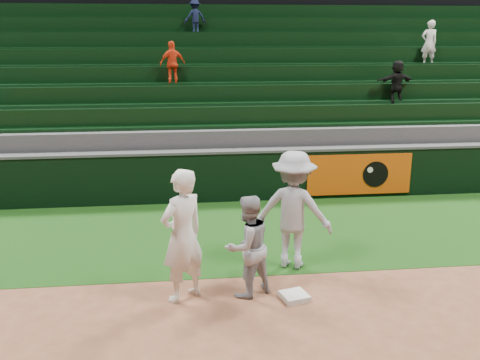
# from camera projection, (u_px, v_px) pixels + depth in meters

# --- Properties ---
(ground) EXTENTS (70.00, 70.00, 0.00)m
(ground) POSITION_uv_depth(u_px,v_px,m) (274.00, 302.00, 8.09)
(ground) COLOR brown
(ground) RESTS_ON ground
(foul_grass) EXTENTS (36.00, 4.20, 0.01)m
(foul_grass) POSITION_uv_depth(u_px,v_px,m) (248.00, 231.00, 10.96)
(foul_grass) COLOR #12380E
(foul_grass) RESTS_ON ground
(first_base) EXTENTS (0.46, 0.46, 0.09)m
(first_base) POSITION_uv_depth(u_px,v_px,m) (294.00, 296.00, 8.18)
(first_base) COLOR silver
(first_base) RESTS_ON ground
(first_baseman) EXTENTS (0.89, 0.85, 2.05)m
(first_baseman) POSITION_uv_depth(u_px,v_px,m) (182.00, 236.00, 7.93)
(first_baseman) COLOR white
(first_baseman) RESTS_ON ground
(baserunner) EXTENTS (0.98, 0.92, 1.60)m
(baserunner) POSITION_uv_depth(u_px,v_px,m) (248.00, 246.00, 8.13)
(baserunner) COLOR #9B9DA5
(baserunner) RESTS_ON ground
(base_coach) EXTENTS (1.51, 1.22, 2.04)m
(base_coach) POSITION_uv_depth(u_px,v_px,m) (293.00, 210.00, 9.08)
(base_coach) COLOR #A6A9B4
(base_coach) RESTS_ON foul_grass
(field_wall) EXTENTS (36.00, 0.45, 1.25)m
(field_wall) POSITION_uv_depth(u_px,v_px,m) (238.00, 175.00, 12.90)
(field_wall) COLOR black
(field_wall) RESTS_ON ground
(stadium_seating) EXTENTS (36.00, 5.95, 4.94)m
(stadium_seating) POSITION_uv_depth(u_px,v_px,m) (223.00, 109.00, 16.23)
(stadium_seating) COLOR #3B3B3E
(stadium_seating) RESTS_ON ground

